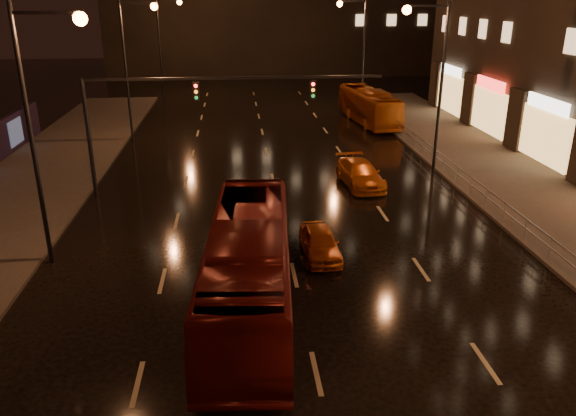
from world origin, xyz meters
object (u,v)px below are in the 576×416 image
Objects in this scene: bus_red at (249,265)px; taxi_far at (360,174)px; taxi_near at (320,242)px; bus_curb at (369,106)px.

taxi_far is at bearing 66.52° from bus_red.
taxi_near is at bearing 55.53° from bus_red.
bus_red reaches higher than bus_curb.
bus_curb is (10.76, 28.66, -0.18)m from bus_red.
taxi_far is (6.57, 12.55, -0.89)m from bus_red.
bus_red is 1.13× the size of bus_curb.
taxi_far is (3.59, 8.82, 0.07)m from taxi_near.
bus_curb is 16.66m from taxi_far.
taxi_near is (-7.78, -24.93, -0.78)m from bus_curb.
taxi_near is 9.53m from taxi_far.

